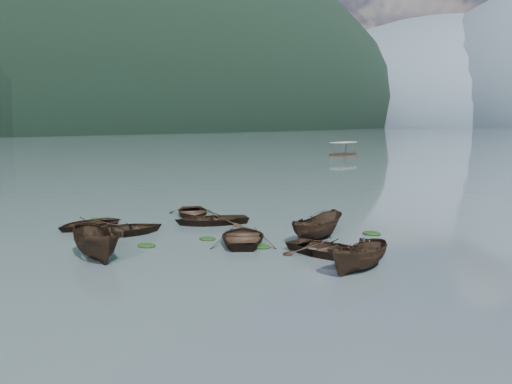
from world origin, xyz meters
The scene contains 19 objects.
ground_plane centered at (0.00, 0.00, 0.00)m, with size 2400.00×2400.00×0.00m, color #4A595C.
haze_mtn_a centered at (-260.00, 900.00, 0.00)m, with size 520.00×520.00×280.00m, color #475666.
rowboat_0 centered at (-7.35, 4.53, 0.00)m, with size 3.00×4.21×0.87m, color black.
rowboat_1 centered at (-4.00, 4.44, 0.00)m, with size 3.43×4.81×1.00m, color black.
rowboat_2 centered at (-0.50, -0.24, 0.00)m, with size 1.73×4.60×1.78m, color black.
rowboat_3 centered at (2.95, 6.72, 0.00)m, with size 3.50×4.90×1.01m, color black.
rowboat_4 centered at (8.15, 6.73, 0.00)m, with size 3.37×4.72×0.98m, color black.
rowboat_5 centered at (10.56, 4.83, 0.00)m, with size 1.47×3.91×1.51m, color black.
rowboat_6 centered at (-5.19, 11.72, 0.00)m, with size 3.15×4.41×0.91m, color black.
rowboat_7 centered at (-2.10, 10.04, 0.00)m, with size 3.34×4.68×0.97m, color black.
rowboat_8 centered at (5.75, 9.72, 0.00)m, with size 1.60×4.25×1.64m, color black.
weed_clump_1 centered at (-0.55, 2.96, 0.00)m, with size 1.06×0.85×0.23m, color black.
weed_clump_2 centered at (-1.52, 0.87, 0.00)m, with size 1.27×1.01×0.27m, color black.
weed_clump_3 centered at (0.89, 6.15, 0.00)m, with size 0.98×0.83×0.22m, color black.
weed_clump_4 centered at (4.40, 6.23, 0.00)m, with size 1.12×0.89×0.23m, color black.
weed_clump_5 centered at (-8.94, 6.71, 0.00)m, with size 1.17×0.95×0.25m, color black.
weed_clump_6 centered at (-3.89, 11.25, 0.00)m, with size 0.84×0.70×0.17m, color black.
weed_clump_7 centered at (7.64, 12.76, 0.00)m, with size 1.12×0.90×0.24m, color black.
pontoon_left centered at (-30.32, 84.25, 0.00)m, with size 2.71×6.50×2.49m, color black, non-canonical shape.
Camera 1 is at (20.92, -17.33, 6.39)m, focal length 40.00 mm.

